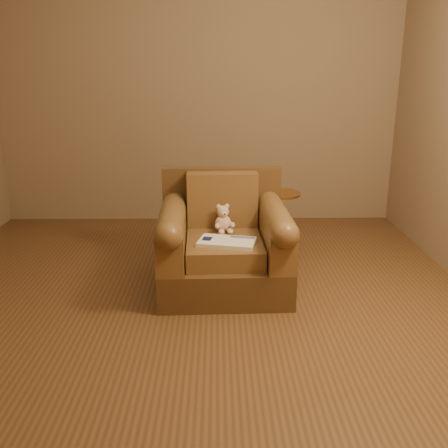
{
  "coord_description": "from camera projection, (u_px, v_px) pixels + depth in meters",
  "views": [
    {
      "loc": [
        0.19,
        -3.1,
        1.51
      ],
      "look_at": [
        0.24,
        0.19,
        0.49
      ],
      "focal_mm": 40.0,
      "sensor_mm": 36.0,
      "label": 1
    }
  ],
  "objects": [
    {
      "name": "armchair",
      "position": [
        224.0,
        245.0,
        3.58
      ],
      "size": [
        0.93,
        0.88,
        0.81
      ],
      "rotation": [
        0.0,
        0.0,
        0.03
      ],
      "color": "#52371B",
      "rests_on": "floor"
    },
    {
      "name": "room",
      "position": [
        183.0,
        34.0,
        2.9
      ],
      "size": [
        4.02,
        4.02,
        2.71
      ],
      "color": "#866D52",
      "rests_on": "ground"
    },
    {
      "name": "side_table",
      "position": [
        277.0,
        221.0,
        4.24
      ],
      "size": [
        0.38,
        0.38,
        0.53
      ],
      "color": "#C48636",
      "rests_on": "floor"
    },
    {
      "name": "floor",
      "position": [
        189.0,
        301.0,
        3.41
      ],
      "size": [
        4.0,
        4.0,
        0.0
      ],
      "primitive_type": "plane",
      "color": "brown",
      "rests_on": "ground"
    },
    {
      "name": "guidebook",
      "position": [
        227.0,
        242.0,
        3.37
      ],
      "size": [
        0.42,
        0.3,
        0.03
      ],
      "rotation": [
        0.0,
        0.0,
        -0.22
      ],
      "color": "beige",
      "rests_on": "armchair"
    },
    {
      "name": "teddy_bear",
      "position": [
        223.0,
        221.0,
        3.61
      ],
      "size": [
        0.15,
        0.17,
        0.21
      ],
      "rotation": [
        0.0,
        0.0,
        0.25
      ],
      "color": "beige",
      "rests_on": "armchair"
    }
  ]
}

